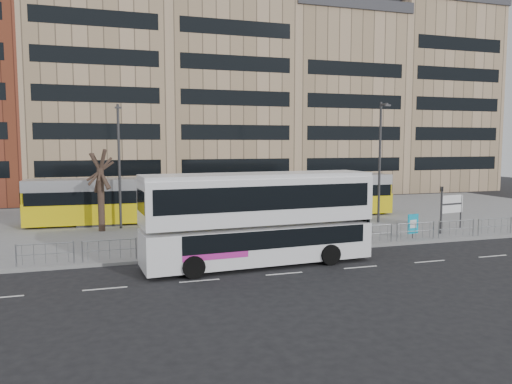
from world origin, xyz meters
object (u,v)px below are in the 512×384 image
object	(u,v)px
station_sign	(452,206)
ad_panel	(413,224)
traffic_light_west	(186,218)
lamp_post_east	(380,158)
lamp_post_west	(119,161)
tram	(221,198)
double_decker_bus	(259,216)
pedestrian	(348,225)
traffic_light_east	(441,204)
bare_tree	(99,148)

from	to	relation	value
station_sign	ad_panel	bearing A→B (deg)	-163.45
traffic_light_west	lamp_post_east	distance (m)	17.19
traffic_light_west	lamp_post_west	distance (m)	10.53
tram	traffic_light_west	xyz separation A→B (m)	(-4.75, -11.74, 0.30)
tram	lamp_post_east	world-z (taller)	lamp_post_east
double_decker_bus	pedestrian	size ratio (longest dim) A/B	5.95
ad_panel	lamp_post_west	world-z (taller)	lamp_post_west
double_decker_bus	ad_panel	size ratio (longest dim) A/B	7.60
tram	pedestrian	bearing A→B (deg)	-61.30
lamp_post_west	station_sign	bearing A→B (deg)	-18.06
tram	traffic_light_east	size ratio (longest dim) A/B	9.16
double_decker_bus	traffic_light_east	size ratio (longest dim) A/B	3.74
tram	traffic_light_west	bearing A→B (deg)	-109.73
station_sign	traffic_light_west	xyz separation A→B (m)	(-18.86, -2.66, 0.35)
tram	bare_tree	xyz separation A→B (m)	(-8.94, -2.69, 3.94)
ad_panel	double_decker_bus	bearing A→B (deg)	-173.32
station_sign	pedestrian	xyz separation A→B (m)	(-8.80, -1.60, -0.65)
tram	lamp_post_west	xyz separation A→B (m)	(-7.67, -1.99, 2.99)
ad_panel	lamp_post_west	xyz separation A→B (m)	(-17.18, 9.29, 3.77)
bare_tree	traffic_light_east	bearing A→B (deg)	-19.86
traffic_light_east	bare_tree	distance (m)	22.85
double_decker_bus	lamp_post_west	size ratio (longest dim) A/B	1.35
double_decker_bus	pedestrian	world-z (taller)	double_decker_bus
ad_panel	traffic_light_east	xyz separation A→B (m)	(2.76, 0.91, 1.08)
pedestrian	station_sign	bearing A→B (deg)	-99.65
tram	ad_panel	world-z (taller)	tram
pedestrian	traffic_light_west	size ratio (longest dim) A/B	0.63
ad_panel	lamp_post_west	distance (m)	19.89
traffic_light_east	lamp_post_east	size ratio (longest dim) A/B	0.35
traffic_light_east	ad_panel	bearing A→B (deg)	-160.35
traffic_light_east	double_decker_bus	bearing A→B (deg)	-162.95
tram	lamp_post_east	size ratio (longest dim) A/B	3.19
traffic_light_east	bare_tree	bearing A→B (deg)	161.48
double_decker_bus	traffic_light_east	world-z (taller)	double_decker_bus
tram	bare_tree	size ratio (longest dim) A/B	3.67
pedestrian	bare_tree	distance (m)	16.98
lamp_post_west	bare_tree	world-z (taller)	lamp_post_west
station_sign	lamp_post_west	bearing A→B (deg)	153.07
traffic_light_west	lamp_post_east	bearing A→B (deg)	-1.23
traffic_light_west	bare_tree	world-z (taller)	bare_tree
double_decker_bus	bare_tree	xyz separation A→B (m)	(-7.41, 11.55, 3.29)
pedestrian	tram	bearing A→B (deg)	6.46
traffic_light_west	bare_tree	bearing A→B (deg)	90.59
station_sign	bare_tree	size ratio (longest dim) A/B	0.30
station_sign	bare_tree	distance (m)	24.25
tram	ad_panel	distance (m)	14.77
tram	station_sign	distance (m)	16.78
traffic_light_west	lamp_post_west	size ratio (longest dim) A/B	0.36
traffic_light_east	lamp_post_west	world-z (taller)	lamp_post_west
tram	ad_panel	bearing A→B (deg)	-47.55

